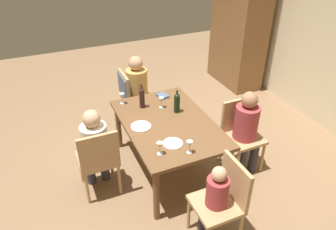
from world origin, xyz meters
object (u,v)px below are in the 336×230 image
armoire_cabinet (239,28)px  chair_near (98,158)px  wine_glass_near_left (160,146)px  chair_left_end (130,93)px  person_woman_host (95,145)px  dinner_plate_host (141,126)px  dining_table (168,128)px  chair_far_right (240,130)px  wine_glass_near_right (190,145)px  dinner_plate_guest_left (173,144)px  wine_glass_far (161,100)px  person_man_guest (247,127)px  person_man_bearded (139,87)px  person_child_small (214,198)px  wine_bottle_dark_red (142,97)px  wine_bottle_tall_green (177,102)px  wine_glass_centre (122,96)px  chair_right_end (224,197)px

armoire_cabinet → chair_near: bearing=-58.1°
wine_glass_near_left → chair_left_end: bearing=173.2°
person_woman_host → dinner_plate_host: person_woman_host is taller
dining_table → chair_far_right: (0.26, 0.90, -0.11)m
wine_glass_near_right → dinner_plate_guest_left: wine_glass_near_right is taller
chair_near → wine_glass_far: (-0.44, 0.96, 0.30)m
dinner_plate_host → chair_far_right: bearing=76.4°
person_woman_host → wine_glass_far: 1.03m
armoire_cabinet → wine_glass_near_right: armoire_cabinet is taller
person_man_guest → wine_glass_near_right: 0.98m
dining_table → chair_left_end: chair_left_end is taller
wine_glass_near_left → dinner_plate_guest_left: wine_glass_near_left is taller
person_man_bearded → dinner_plate_guest_left: bearing=-5.6°
person_man_guest → person_child_small: size_ratio=1.19×
person_woman_host → wine_glass_far: person_woman_host is taller
dinner_plate_guest_left → person_man_bearded: bearing=174.4°
wine_bottle_dark_red → dinner_plate_guest_left: 0.90m
person_woman_host → wine_bottle_dark_red: (-0.43, 0.73, 0.23)m
armoire_cabinet → wine_bottle_tall_green: size_ratio=7.14×
person_man_bearded → wine_glass_centre: 0.66m
chair_left_end → dinner_plate_guest_left: bearing=-0.2°
person_woman_host → chair_right_end: bearing=-50.3°
chair_right_end → wine_glass_centre: 1.90m
armoire_cabinet → wine_glass_near_left: bearing=-47.2°
person_child_small → wine_glass_far: (-1.51, 0.08, 0.28)m
wine_glass_near_right → dinner_plate_host: bearing=-155.3°
armoire_cabinet → chair_far_right: (2.14, -1.37, -0.56)m
chair_right_end → wine_bottle_dark_red: size_ratio=2.80×
dinner_plate_host → wine_glass_near_left: bearing=1.1°
armoire_cabinet → person_child_small: bearing=-37.0°
wine_glass_near_right → wine_glass_far: (-0.98, 0.09, 0.00)m
person_man_guest → dinner_plate_guest_left: 1.03m
chair_near → dinner_plate_guest_left: bearing=-23.7°
chair_left_end → person_man_bearded: (0.00, 0.15, 0.07)m
chair_right_end → person_man_guest: size_ratio=0.82×
chair_near → dinner_plate_host: chair_near is taller
chair_right_end → wine_bottle_tall_green: wine_bottle_tall_green is taller
person_man_guest → chair_right_end: bearing=44.0°
chair_near → chair_right_end: size_ratio=1.00×
person_woman_host → person_man_guest: person_man_guest is taller
chair_left_end → chair_far_right: (1.42, 1.02, -0.06)m
dining_table → wine_bottle_dark_red: wine_bottle_dark_red is taller
chair_left_end → chair_right_end: bearing=5.2°
chair_near → wine_glass_centre: (-0.75, 0.52, 0.30)m
chair_right_end → person_woman_host: (-1.19, -0.99, 0.11)m
wine_glass_near_left → person_woman_host: bearing=-133.9°
person_child_small → person_man_bearded: bearing=-1.2°
chair_left_end → wine_glass_far: size_ratio=6.17×
armoire_cabinet → person_man_bearded: size_ratio=1.89×
chair_right_end → wine_bottle_tall_green: bearing=-4.8°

